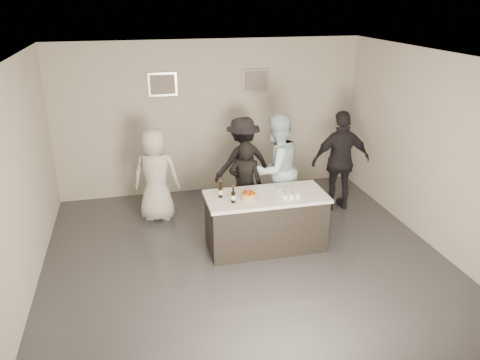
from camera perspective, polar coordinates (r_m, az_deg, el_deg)
The scene contains 19 objects.
floor at distance 7.15m, azimuth 0.94°, elevation -10.05°, with size 6.00×6.00×0.00m, color #3D3D42.
ceiling at distance 6.13m, azimuth 1.12°, elevation 14.54°, with size 6.00×6.00×0.00m, color white.
wall_back at distance 9.30m, azimuth -3.60°, elevation 7.57°, with size 6.00×0.04×3.00m, color beige.
wall_front at distance 3.97m, azimuth 12.12°, elevation -13.59°, with size 6.00×0.04×3.00m, color beige.
wall_left at distance 6.48m, azimuth -25.63°, elevation -0.99°, with size 0.04×6.00×3.00m, color beige.
wall_right at distance 7.76m, azimuth 23.05°, elevation 2.97°, with size 0.04×6.00×3.00m, color beige.
picture_left at distance 9.02m, azimuth -9.43°, elevation 11.43°, with size 0.54×0.04×0.44m, color #B2B2B7.
picture_right at distance 9.32m, azimuth 1.91°, elevation 12.03°, with size 0.54×0.04×0.44m, color #B2B2B7.
bar_counter at distance 7.37m, azimuth 3.14°, elevation -5.05°, with size 1.86×0.86×0.90m, color white.
cake at distance 7.03m, azimuth 1.04°, elevation -1.99°, with size 0.24×0.24×0.08m, color orange.
beer_bottle_a at distance 7.05m, azimuth -2.39°, elevation -1.14°, with size 0.07×0.07×0.26m, color black.
beer_bottle_b at distance 6.86m, azimuth -0.83°, elevation -1.78°, with size 0.07×0.07×0.26m, color black.
tumbler_cluster at distance 7.16m, azimuth 5.99°, elevation -1.66°, with size 0.30×0.30×0.08m, color orange.
candles at distance 6.84m, azimuth 1.25°, elevation -3.03°, with size 0.24×0.08×0.01m, color pink.
person_main_black at distance 7.85m, azimuth 0.67°, elevation -0.66°, with size 0.57×0.37×1.55m, color black.
person_main_blue at distance 8.02m, azimuth 4.38°, elevation 1.29°, with size 0.95×0.74×1.95m, color #B8DDF1.
person_guest_left at distance 8.29m, azimuth -10.21°, elevation 0.59°, with size 0.81×0.53×1.65m, color silver.
person_guest_right at distance 8.73m, azimuth 12.19°, elevation 2.28°, with size 1.09×0.45×1.86m, color black.
person_guest_back at distance 8.70m, azimuth 0.36°, elevation 2.18°, with size 1.11×0.64×1.71m, color black.
Camera 1 is at (-1.52, -5.89, 3.76)m, focal length 35.00 mm.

